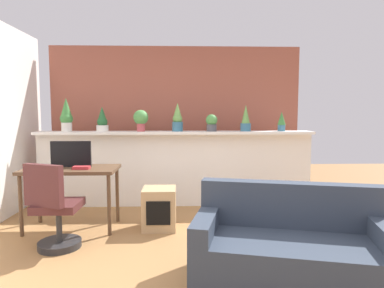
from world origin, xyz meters
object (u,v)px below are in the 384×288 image
Objects in this scene: potted_plant_0 at (66,116)px; potted_plant_4 at (212,122)px; book_on_desk at (81,168)px; couch at (291,250)px; desk at (71,175)px; side_cube_shelf at (159,208)px; potted_plant_2 at (141,119)px; potted_plant_6 at (282,121)px; tv_monitor at (71,154)px; potted_plant_5 at (246,119)px; office_chair at (55,213)px; potted_plant_1 at (102,121)px; potted_plant_3 at (177,119)px.

potted_plant_4 is (2.15, -0.02, -0.10)m from potted_plant_0.
potted_plant_0 is 2.59× the size of book_on_desk.
potted_plant_0 is 1.94× the size of potted_plant_4.
couch is at bearing -42.67° from potted_plant_0.
couch reaches higher than desk.
book_on_desk is (0.16, -0.11, 0.10)m from desk.
potted_plant_2 is at bearing 108.01° from side_cube_shelf.
desk is (-2.85, -0.96, -0.62)m from potted_plant_6.
potted_plant_4 reaches higher than couch.
tv_monitor is 2.53× the size of book_on_desk.
tv_monitor is (-2.33, -0.91, -0.41)m from potted_plant_5.
potted_plant_2 reaches higher than office_chair.
potted_plant_5 is 1.36× the size of potted_plant_6.
potted_plant_4 is 1.33× the size of book_on_desk.
potted_plant_4 reaches higher than office_chair.
potted_plant_0 is at bearing 115.60° from book_on_desk.
potted_plant_1 is 2.14m from potted_plant_5.
couch is at bearing -33.62° from tv_monitor.
desk is 2.27× the size of tv_monitor.
potted_plant_2 is 1.38m from desk.
book_on_desk is at bearing -135.96° from potted_plant_3.
tv_monitor is at bearing -145.30° from potted_plant_3.
potted_plant_3 is 0.38× the size of desk.
tv_monitor is at bearing 146.38° from couch.
office_chair is (-0.13, -1.63, -0.90)m from potted_plant_1.
side_cube_shelf is (1.42, -1.01, -1.12)m from potted_plant_0.
potted_plant_0 is 1.34× the size of potted_plant_1.
potted_plant_1 is 0.92× the size of potted_plant_5.
potted_plant_1 is 2.68m from potted_plant_6.
couch is (0.44, -2.36, -0.98)m from potted_plant_4.
book_on_desk is at bearing 76.79° from office_chair.
potted_plant_0 is 0.54× the size of office_chair.
potted_plant_1 is at bearing 178.40° from potted_plant_2.
potted_plant_1 is 1.87m from office_chair.
potted_plant_0 is 1.06m from tv_monitor.
tv_monitor is at bearing 104.56° from desk.
side_cube_shelf is at bearing -35.49° from potted_plant_0.
side_cube_shelf is (-0.22, -1.02, -1.07)m from potted_plant_3.
potted_plant_2 reaches higher than tv_monitor.
potted_plant_1 is 3.32m from couch.
potted_plant_5 is at bearing 39.61° from side_cube_shelf.
book_on_desk is at bearing 147.73° from couch.
tv_monitor is 0.29× the size of couch.
potted_plant_1 is at bearing 179.90° from potted_plant_3.
potted_plant_6 is at bearing 21.66° from book_on_desk.
tv_monitor is 2.77m from couch.
potted_plant_0 is 0.45× the size of desk.
book_on_desk is at bearing -147.09° from potted_plant_4.
couch is (2.20, -0.77, -0.11)m from office_chair.
potted_plant_5 reaches higher than book_on_desk.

